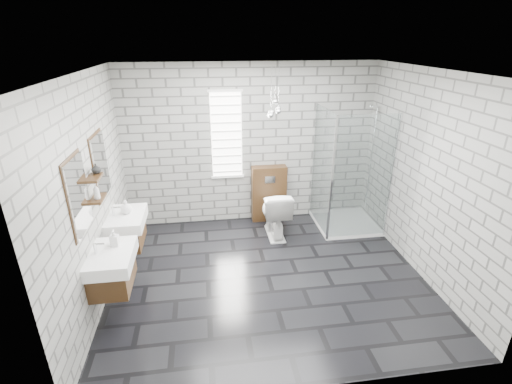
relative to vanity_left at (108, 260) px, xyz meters
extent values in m
cube|color=black|center=(1.91, 0.48, -0.77)|extent=(4.20, 3.60, 0.02)
cube|color=white|center=(1.91, 0.48, 1.95)|extent=(4.20, 3.60, 0.02)
cube|color=gray|center=(1.91, 2.29, 0.59)|extent=(4.20, 0.02, 2.70)
cube|color=gray|center=(1.91, -1.33, 0.59)|extent=(4.20, 0.02, 2.70)
cube|color=gray|center=(-0.20, 0.48, 0.59)|extent=(0.02, 3.60, 2.70)
cube|color=gray|center=(4.02, 0.48, 0.59)|extent=(0.02, 3.60, 2.70)
cube|color=#412914|center=(0.02, 0.00, -0.21)|extent=(0.42, 0.62, 0.30)
cube|color=silver|center=(0.22, 0.00, -0.18)|extent=(0.02, 0.35, 0.01)
cube|color=white|center=(0.04, 0.00, 0.02)|extent=(0.47, 0.70, 0.15)
cylinder|color=silver|center=(-0.11, 0.00, 0.15)|extent=(0.04, 0.04, 0.12)
cylinder|color=silver|center=(-0.06, 0.00, 0.20)|extent=(0.10, 0.02, 0.02)
cube|color=white|center=(-0.17, 0.00, 0.79)|extent=(0.03, 0.55, 0.80)
cube|color=#412914|center=(-0.19, 0.00, 0.79)|extent=(0.01, 0.59, 0.84)
cube|color=#412914|center=(0.02, 0.95, -0.21)|extent=(0.42, 0.62, 0.30)
cube|color=silver|center=(0.22, 0.95, -0.18)|extent=(0.02, 0.35, 0.01)
cube|color=white|center=(0.04, 0.95, 0.02)|extent=(0.47, 0.70, 0.15)
cylinder|color=silver|center=(-0.11, 0.95, 0.15)|extent=(0.04, 0.04, 0.12)
cylinder|color=silver|center=(-0.06, 0.95, 0.20)|extent=(0.10, 0.02, 0.02)
cube|color=white|center=(-0.17, 0.95, 0.79)|extent=(0.03, 0.55, 0.80)
cube|color=#412914|center=(-0.19, 0.95, 0.79)|extent=(0.01, 0.59, 0.84)
cube|color=#412914|center=(-0.12, 0.43, 0.56)|extent=(0.14, 0.30, 0.03)
cube|color=#412914|center=(-0.12, 0.43, 0.82)|extent=(0.14, 0.30, 0.03)
cube|color=white|center=(1.51, 2.26, 0.79)|extent=(0.50, 0.02, 1.40)
cube|color=white|center=(1.51, 2.25, 1.51)|extent=(0.56, 0.04, 0.04)
cube|color=white|center=(1.51, 2.25, 0.07)|extent=(0.56, 0.04, 0.04)
cube|color=white|center=(1.51, 2.24, 0.16)|extent=(0.48, 0.01, 0.02)
cube|color=white|center=(1.51, 2.24, 0.30)|extent=(0.48, 0.01, 0.02)
cube|color=white|center=(1.51, 2.24, 0.44)|extent=(0.48, 0.01, 0.02)
cube|color=white|center=(1.51, 2.24, 0.58)|extent=(0.48, 0.01, 0.02)
cube|color=white|center=(1.51, 2.24, 0.72)|extent=(0.48, 0.01, 0.02)
cube|color=white|center=(1.51, 2.24, 0.86)|extent=(0.48, 0.01, 0.02)
cube|color=white|center=(1.51, 2.24, 1.00)|extent=(0.48, 0.01, 0.02)
cube|color=white|center=(1.51, 2.24, 1.14)|extent=(0.48, 0.01, 0.02)
cube|color=white|center=(1.51, 2.24, 1.28)|extent=(0.48, 0.01, 0.03)
cube|color=white|center=(1.51, 2.24, 1.42)|extent=(0.48, 0.01, 0.03)
cube|color=#412914|center=(2.22, 2.18, -0.26)|extent=(0.60, 0.20, 1.00)
cube|color=silver|center=(2.22, 2.07, 0.04)|extent=(0.18, 0.01, 0.12)
cube|color=white|center=(3.51, 1.78, -0.73)|extent=(1.00, 1.00, 0.06)
cube|color=silver|center=(3.51, 1.29, 0.27)|extent=(1.00, 0.01, 2.00)
cube|color=silver|center=(3.02, 1.78, 0.27)|extent=(0.01, 1.00, 2.00)
cube|color=silver|center=(3.02, 1.29, 0.27)|extent=(0.03, 0.03, 2.00)
cube|color=silver|center=(3.99, 1.29, 0.27)|extent=(0.03, 0.03, 2.00)
cylinder|color=silver|center=(3.95, 1.98, 0.34)|extent=(0.02, 0.02, 1.80)
cylinder|color=silver|center=(3.87, 1.98, 1.26)|extent=(0.14, 0.14, 0.02)
sphere|color=silver|center=(2.15, 1.80, 1.20)|extent=(0.09, 0.09, 0.09)
cylinder|color=silver|center=(2.15, 1.80, 1.59)|extent=(0.01, 0.01, 0.70)
sphere|color=silver|center=(2.28, 1.82, 1.25)|extent=(0.09, 0.09, 0.09)
cylinder|color=silver|center=(2.28, 1.82, 1.62)|extent=(0.01, 0.01, 0.65)
sphere|color=silver|center=(2.23, 1.88, 1.38)|extent=(0.09, 0.09, 0.09)
cylinder|color=silver|center=(2.23, 1.88, 1.69)|extent=(0.01, 0.01, 0.52)
sphere|color=silver|center=(2.18, 1.87, 1.23)|extent=(0.09, 0.09, 0.09)
cylinder|color=silver|center=(2.18, 1.87, 1.61)|extent=(0.01, 0.01, 0.67)
sphere|color=silver|center=(2.29, 1.88, 1.28)|extent=(0.09, 0.09, 0.09)
cylinder|color=silver|center=(2.29, 1.88, 1.63)|extent=(0.01, 0.01, 0.62)
imported|color=white|center=(2.22, 1.62, -0.36)|extent=(0.45, 0.79, 0.80)
imported|color=#B2B2B2|center=(0.07, 0.14, 0.19)|extent=(0.10, 0.10, 0.20)
imported|color=#B2B2B2|center=(0.05, 0.99, 0.19)|extent=(0.18, 0.18, 0.19)
imported|color=#B2B2B2|center=(-0.11, 0.39, 0.67)|extent=(0.08, 0.08, 0.18)
imported|color=#B2B2B2|center=(-0.11, 0.54, 0.90)|extent=(0.13, 0.13, 0.11)
camera|label=1|loc=(1.13, -3.71, 2.31)|focal=26.00mm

